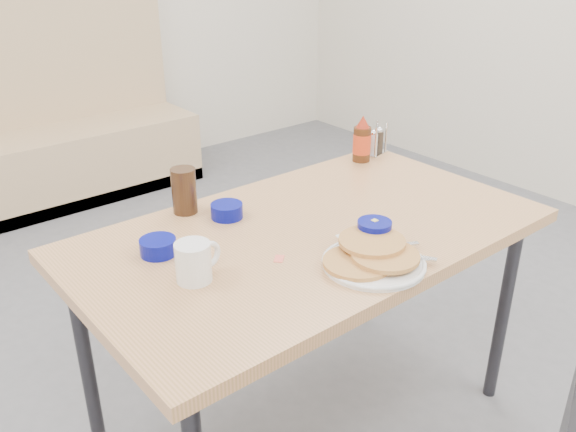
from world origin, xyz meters
TOP-DOWN VIEW (x-y plane):
  - booth_bench at (0.00, 2.78)m, footprint 1.90×0.56m
  - dining_table at (0.00, 0.25)m, footprint 1.40×0.80m
  - pancake_plate at (-0.01, -0.01)m, footprint 0.28×0.27m
  - coffee_mug at (-0.42, 0.22)m, footprint 0.13×0.09m
  - grits_setting at (0.08, 0.07)m, footprint 0.19×0.21m
  - creamer_bowl at (-0.43, 0.40)m, footprint 0.10×0.10m
  - butter_bowl at (-0.15, 0.47)m, footprint 0.10×0.10m
  - amber_tumbler at (-0.23, 0.59)m, footprint 0.10×0.10m
  - condiment_caddy at (0.64, 0.59)m, footprint 0.11×0.08m
  - syrup_bottle at (0.54, 0.57)m, footprint 0.07×0.07m
  - sugar_wrapper at (-0.19, 0.17)m, footprint 0.05×0.04m

SIDE VIEW (x-z plane):
  - booth_bench at x=0.00m, z-range -0.26..0.96m
  - dining_table at x=0.00m, z-range 0.32..1.08m
  - sugar_wrapper at x=-0.19m, z-range 0.76..0.76m
  - pancake_plate at x=-0.01m, z-range 0.76..0.80m
  - butter_bowl at x=-0.15m, z-range 0.76..0.80m
  - creamer_bowl at x=-0.43m, z-range 0.76..0.80m
  - grits_setting at x=0.08m, z-range 0.75..0.82m
  - condiment_caddy at x=0.64m, z-range 0.74..0.86m
  - coffee_mug at x=-0.42m, z-range 0.76..0.87m
  - amber_tumbler at x=-0.23m, z-range 0.76..0.90m
  - syrup_bottle at x=0.54m, z-range 0.75..0.93m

